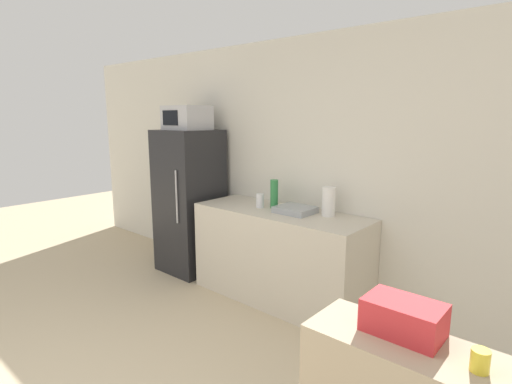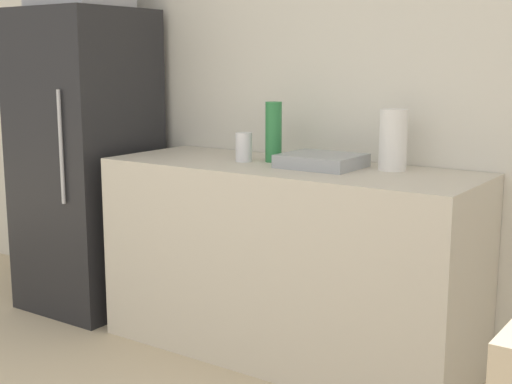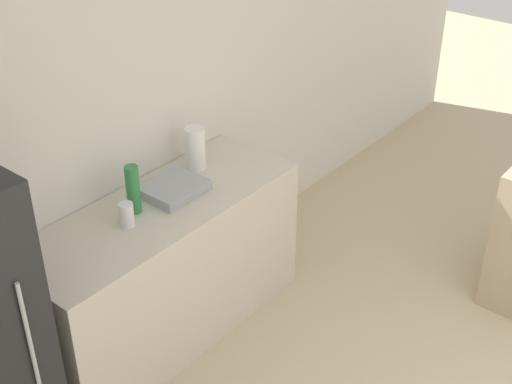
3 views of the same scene
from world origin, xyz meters
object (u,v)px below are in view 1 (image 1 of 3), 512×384
Objects in this scene: microwave at (187,118)px; basket at (404,317)px; jar at (480,361)px; paper_towel_roll at (329,202)px; refrigerator at (190,201)px; bottle_short at (260,201)px; bottle_tall at (274,194)px.

basket is at bearing -25.24° from microwave.
jar is 2.37m from paper_towel_roll.
jar is at bearing -24.30° from microwave.
paper_towel_roll is at bearing 6.03° from refrigerator.
microwave reaches higher than bottle_short.
refrigerator is 3.52× the size of microwave.
bottle_tall is 2.48m from basket.
bottle_tall is at bearing 143.32° from jar.
paper_towel_roll is (0.58, 0.08, -0.01)m from bottle_tall.
jar is (3.40, -1.54, -0.80)m from microwave.
microwave is at bearing 154.76° from basket.
bottle_tall reaches higher than jar.
refrigerator is at bearing -178.12° from bottle_short.
bottle_short is at bearing -149.01° from bottle_tall.
jar is (3.40, -1.54, 0.18)m from refrigerator.
jar is 0.30× the size of paper_towel_roll.
microwave is at bearing -173.93° from paper_towel_roll.
refrigerator reaches higher than basket.
microwave is at bearing -174.72° from bottle_tall.
refrigerator is at bearing 72.77° from microwave.
bottle_tall is 0.16m from bottle_short.
basket is (3.11, -1.47, -0.77)m from microwave.
bottle_short is 0.47× the size of basket.
microwave reaches higher than jar.
microwave is 1.59× the size of basket.
bottle_tall is at bearing -172.32° from paper_towel_roll.
jar is (2.33, -1.57, 0.02)m from bottle_short.
bottle_tall is 1.06× the size of paper_towel_roll.
microwave is at bearing 155.70° from jar.
basket is at bearing -36.36° from bottle_short.
bottle_tall is 3.58× the size of jar.
paper_towel_roll is (0.70, 0.15, 0.07)m from bottle_short.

